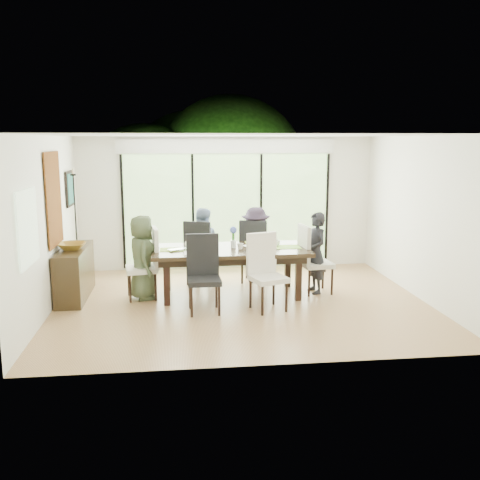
{
  "coord_description": "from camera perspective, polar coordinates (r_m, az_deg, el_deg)",
  "views": [
    {
      "loc": [
        -1.03,
        -8.36,
        2.63
      ],
      "look_at": [
        0.0,
        0.25,
        1.0
      ],
      "focal_mm": 40.0,
      "sensor_mm": 36.0,
      "label": 1
    }
  ],
  "objects": [
    {
      "name": "sideboard",
      "position": [
        9.43,
        -17.22,
        -3.37
      ],
      "size": [
        0.42,
        1.51,
        0.85
      ],
      "primitive_type": "cube",
      "color": "black",
      "rests_on": "floor"
    },
    {
      "name": "candlestick_pan",
      "position": [
        9.53,
        -17.38,
        6.65
      ],
      "size": [
        0.09,
        0.09,
        0.03
      ],
      "primitive_type": "cylinder",
      "color": "black",
      "rests_on": "sideboard"
    },
    {
      "name": "platter_snacks",
      "position": [
        8.7,
        -4.41,
        -1.12
      ],
      "size": [
        0.22,
        0.22,
        0.02
      ],
      "primitive_type": "cube",
      "color": "orange",
      "rests_on": "table_top"
    },
    {
      "name": "cup_a",
      "position": [
        9.13,
        -5.47,
        -0.49
      ],
      "size": [
        0.18,
        0.18,
        0.11
      ],
      "primitive_type": "imported",
      "rotation": [
        0.0,
        0.0,
        0.41
      ],
      "color": "white",
      "rests_on": "table_top"
    },
    {
      "name": "placemat_right",
      "position": [
        9.18,
        4.91,
        -0.73
      ],
      "size": [
        0.48,
        0.35,
        0.01
      ],
      "primitive_type": "cube",
      "color": "#7DB23F",
      "rests_on": "table_top"
    },
    {
      "name": "mullion_a",
      "position": [
        10.97,
        -12.37,
        2.9
      ],
      "size": [
        0.05,
        0.04,
        2.3
      ],
      "primitive_type": "cube",
      "color": "black",
      "rests_on": "wall_back"
    },
    {
      "name": "ceiling",
      "position": [
        8.43,
        0.21,
        11.15
      ],
      "size": [
        6.0,
        5.0,
        0.01
      ],
      "primitive_type": "cube",
      "color": "white",
      "rests_on": "wall_back"
    },
    {
      "name": "cup_b",
      "position": [
        8.95,
        0.02,
        -0.69
      ],
      "size": [
        0.14,
        0.14,
        0.1
      ],
      "primitive_type": "imported",
      "rotation": [
        0.0,
        0.0,
        1.86
      ],
      "color": "white",
      "rests_on": "table_top"
    },
    {
      "name": "chair_far_right",
      "position": [
        9.98,
        1.65,
        -1.09
      ],
      "size": [
        0.64,
        0.64,
        1.21
      ],
      "primitive_type": null,
      "rotation": [
        0.0,
        0.0,
        2.8
      ],
      "color": "black",
      "rests_on": "floor"
    },
    {
      "name": "wall_back",
      "position": [
        11.0,
        -1.4,
        3.95
      ],
      "size": [
        6.0,
        0.02,
        2.7
      ],
      "primitive_type": "cube",
      "color": "white",
      "rests_on": "floor"
    },
    {
      "name": "side_window",
      "position": [
        7.51,
        -21.71,
        1.23
      ],
      "size": [
        0.02,
        0.9,
        1.0
      ],
      "primitive_type": "cube",
      "color": "#8CAD7F",
      "rests_on": "wall_left"
    },
    {
      "name": "blinds_header",
      "position": [
        10.87,
        -1.4,
        9.95
      ],
      "size": [
        4.4,
        0.06,
        0.28
      ],
      "primitive_type": "cube",
      "color": "white",
      "rests_on": "wall_back"
    },
    {
      "name": "glass_doors",
      "position": [
        10.98,
        -1.38,
        3.15
      ],
      "size": [
        4.2,
        0.02,
        2.3
      ],
      "primitive_type": "cube",
      "color": "#598C3F",
      "rests_on": "wall_back"
    },
    {
      "name": "bowl",
      "position": [
        9.24,
        -17.49,
        -0.63
      ],
      "size": [
        0.45,
        0.45,
        0.11
      ],
      "primitive_type": "imported",
      "color": "brown",
      "rests_on": "sideboard"
    },
    {
      "name": "candle",
      "position": [
        9.53,
        -17.4,
        6.99
      ],
      "size": [
        0.03,
        0.03,
        0.09
      ],
      "primitive_type": "cylinder",
      "color": "silver",
      "rests_on": "sideboard"
    },
    {
      "name": "chair_far_left",
      "position": [
        9.88,
        -4.1,
        -1.23
      ],
      "size": [
        0.66,
        0.66,
        1.21
      ],
      "primitive_type": null,
      "rotation": [
        0.0,
        0.0,
        2.75
      ],
      "color": "black",
      "rests_on": "floor"
    },
    {
      "name": "person_far_left",
      "position": [
        9.84,
        -4.1,
        -0.66
      ],
      "size": [
        0.73,
        0.53,
        1.41
      ],
      "primitive_type": "imported",
      "rotation": [
        0.0,
        0.0,
        2.95
      ],
      "color": "#8095B9",
      "rests_on": "floor"
    },
    {
      "name": "chair_near_right",
      "position": [
        8.31,
        3.05,
        -3.49
      ],
      "size": [
        0.63,
        0.63,
        1.21
      ],
      "primitive_type": null,
      "rotation": [
        0.0,
        0.0,
        0.31
      ],
      "color": "white",
      "rests_on": "floor"
    },
    {
      "name": "table_leg_fl",
      "position": [
        8.68,
        -7.83,
        -4.5
      ],
      "size": [
        0.1,
        0.1,
        0.76
      ],
      "primitive_type": "cube",
      "color": "black",
      "rests_on": "floor"
    },
    {
      "name": "tapestry",
      "position": [
        9.02,
        -19.25,
        4.13
      ],
      "size": [
        0.02,
        1.0,
        1.5
      ],
      "primitive_type": "cube",
      "color": "#8D4514",
      "rests_on": "wall_left"
    },
    {
      "name": "placemat_far_l",
      "position": [
        9.4,
        -3.98,
        -0.46
      ],
      "size": [
        0.48,
        0.35,
        0.01
      ],
      "primitive_type": "cube",
      "color": "#85A93C",
      "rests_on": "table_top"
    },
    {
      "name": "table_apron",
      "position": [
        9.07,
        -1.0,
        -1.71
      ],
      "size": [
        2.41,
        0.99,
        0.11
      ],
      "primitive_type": "cube",
      "color": "black",
      "rests_on": "floor"
    },
    {
      "name": "book",
      "position": [
        9.11,
        0.53,
        -0.74
      ],
      "size": [
        0.25,
        0.29,
        0.02
      ],
      "primitive_type": "imported",
      "rotation": [
        0.0,
        0.0,
        0.33
      ],
      "color": "white",
      "rests_on": "table_top"
    },
    {
      "name": "chair_left_end",
      "position": [
        9.06,
        -10.48,
        -2.47
      ],
      "size": [
        0.57,
        0.57,
        1.21
      ],
      "primitive_type": null,
      "rotation": [
        0.0,
        0.0,
        -1.43
      ],
      "color": "white",
      "rests_on": "floor"
    },
    {
      "name": "placemat_far_r",
      "position": [
        9.5,
        2.06,
        -0.32
      ],
      "size": [
        0.48,
        0.35,
        0.01
      ],
      "primitive_type": "cube",
      "color": "#93B23F",
      "rests_on": "table_top"
    },
    {
      "name": "wall_left",
      "position": [
        8.69,
        -19.92,
        1.53
      ],
      "size": [
        0.02,
        5.0,
        2.7
      ],
      "primitive_type": "cube",
      "color": "white",
      "rests_on": "floor"
    },
    {
      "name": "art_frame",
      "position": [
        10.29,
        -17.74,
        5.23
      ],
      "size": [
        0.03,
        0.55,
        0.65
      ],
      "primitive_type": "cube",
      "color": "black",
      "rests_on": "wall_left"
    },
    {
      "name": "candlestick_base",
      "position": [
        9.68,
        -17.0,
        -0.32
      ],
      "size": [
        0.09,
        0.09,
        0.04
      ],
      "primitive_type": "cylinder",
      "color": "black",
      "rests_on": "sideboard"
    },
    {
      "name": "wall_right",
      "position": [
        9.38,
        18.79,
        2.23
      ],
      "size": [
        0.02,
        5.0,
        2.7
      ],
      "primitive_type": "cube",
      "color": "beige",
      "rests_on": "floor"
    },
    {
      "name": "person_far_right",
      "position": [
        9.94,
        1.67,
        -0.52
      ],
      "size": [
        0.69,
        0.47,
        1.41
      ],
      "primitive_type": "imported",
      "rotation": [
        0.0,
        0.0,
        3.06
      ],
      "color": "#291F2E",
      "rests_on": "floor"
    },
    {
      "name": "vase",
      "position": [
        9.08,
        -0.72,
        -0.42
      ],
      "size": [
        0.09,
        0.09,
        0.13
      ],
      "primitive_type": "cylinder",
      "color": "silver",
      "rests_on": "table_top"
    },
    {
      "name": "placemat_left",
      "position": [
        8.99,
        -7.03,
        -1.01
      ],
      "size": [
        0.48,
        0.35,
        0.01
      ],
      "primitive_type": "cube",
      "color": "#84A43A",
      "rests_on": "table_top"
    },
    {
      "name": "person_left_end",
      "position": [
        9.04,
        -10.38,
        -1.82
      ],
      "size": [
        0.51,
        0.72,
        1.41
      ],
      "primitive_type": "imported",
      "rotation": [
        0.0,
        0.0,
        1.73
      ],
      "color": "#435035",
      "rests_on": "floor"
    },
    {
      "name": "floor",
      "position": [
        8.83,
        0.19,
        -6.72
      ],
      "size": [
        6.0,
        5.0,
        0.01
      ],
      "primitive_type": "cube",
      "color": "brown",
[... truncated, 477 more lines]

